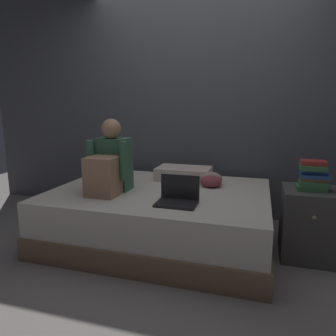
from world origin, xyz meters
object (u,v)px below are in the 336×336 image
object	(u,v)px
pillow	(184,173)
bed	(161,215)
nightstand	(309,224)
person_sitting	(110,165)
clothes_pile	(211,179)
laptop	(178,197)
book_stack	(313,176)

from	to	relation	value
pillow	bed	bearing A→B (deg)	-104.11
nightstand	person_sitting	size ratio (longest dim) A/B	0.90
person_sitting	clothes_pile	world-z (taller)	person_sitting
laptop	pillow	bearing A→B (deg)	100.47
pillow	book_stack	xyz separation A→B (m)	(1.18, -0.44, 0.14)
nightstand	person_sitting	distance (m)	1.79
nightstand	person_sitting	xyz separation A→B (m)	(-1.72, -0.22, 0.45)
bed	book_stack	size ratio (longest dim) A/B	8.18
pillow	clothes_pile	xyz separation A→B (m)	(0.31, -0.18, -0.00)
pillow	clothes_pile	bearing A→B (deg)	-29.70
laptop	pillow	xyz separation A→B (m)	(-0.15, 0.81, 0.01)
person_sitting	pillow	world-z (taller)	person_sitting
bed	pillow	size ratio (longest dim) A/B	3.57
bed	laptop	xyz separation A→B (m)	(0.26, -0.36, 0.31)
person_sitting	book_stack	size ratio (longest dim) A/B	2.68
person_sitting	laptop	xyz separation A→B (m)	(0.68, -0.16, -0.20)
person_sitting	nightstand	bearing A→B (deg)	7.28
laptop	nightstand	bearing A→B (deg)	20.34
book_stack	person_sitting	bearing A→B (deg)	-173.05
bed	laptop	size ratio (longest dim) A/B	6.25
nightstand	book_stack	size ratio (longest dim) A/B	2.42
person_sitting	book_stack	xyz separation A→B (m)	(1.71, 0.21, -0.04)
bed	clothes_pile	distance (m)	0.59
bed	nightstand	xyz separation A→B (m)	(1.30, 0.02, 0.05)
laptop	pillow	world-z (taller)	laptop
clothes_pile	person_sitting	bearing A→B (deg)	-150.85
bed	pillow	xyz separation A→B (m)	(0.11, 0.45, 0.32)
pillow	clothes_pile	world-z (taller)	same
nightstand	pillow	world-z (taller)	pillow
clothes_pile	pillow	bearing A→B (deg)	150.30
person_sitting	book_stack	bearing A→B (deg)	6.95
bed	pillow	distance (m)	0.56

